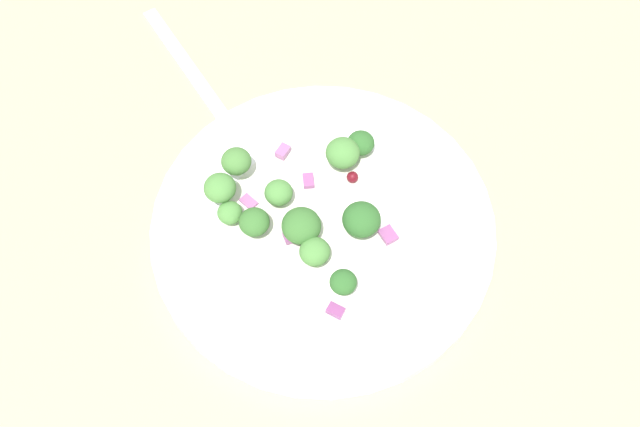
{
  "coord_description": "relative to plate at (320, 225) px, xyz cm",
  "views": [
    {
      "loc": [
        -13.61,
        24.02,
        53.06
      ],
      "look_at": [
        0.27,
        0.97,
        2.7
      ],
      "focal_mm": 42.56,
      "sensor_mm": 36.0,
      "label": 1
    }
  ],
  "objects": [
    {
      "name": "ground_plane",
      "position": [
        -0.27,
        -0.97,
        -1.86
      ],
      "size": [
        180.0,
        180.0,
        2.0
      ],
      "primitive_type": "cube",
      "color": "tan"
    },
    {
      "name": "plate",
      "position": [
        0.0,
        0.0,
        0.0
      ],
      "size": [
        26.61,
        26.61,
        1.7
      ],
      "color": "white",
      "rests_on": "ground_plane"
    },
    {
      "name": "dressing_pool",
      "position": [
        0.0,
        0.0,
        0.44
      ],
      "size": [
        15.43,
        15.43,
        0.2
      ],
      "primitive_type": "cylinder",
      "color": "white",
      "rests_on": "plate"
    },
    {
      "name": "broccoli_floret_0",
      "position": [
        7.45,
        2.34,
        2.46
      ],
      "size": [
        2.48,
        2.48,
        2.51
      ],
      "color": "#9EC684",
      "rests_on": "plate"
    },
    {
      "name": "broccoli_floret_1",
      "position": [
        -1.36,
        3.0,
        1.99
      ],
      "size": [
        2.29,
        2.29,
        2.32
      ],
      "color": "#ADD18E",
      "rests_on": "plate"
    },
    {
      "name": "broccoli_floret_2",
      "position": [
        1.15,
        -5.35,
        2.15
      ],
      "size": [
        2.7,
        2.7,
        2.73
      ],
      "color": "#9EC684",
      "rests_on": "plate"
    },
    {
      "name": "broccoli_floret_3",
      "position": [
        -3.02,
        -1.04,
        2.17
      ],
      "size": [
        2.9,
        2.9,
        2.94
      ],
      "color": "#8EB77A",
      "rests_on": "plate"
    },
    {
      "name": "broccoli_floret_4",
      "position": [
        0.52,
        1.81,
        2.23
      ],
      "size": [
        2.97,
        2.97,
        3.01
      ],
      "color": "#8EB77A",
      "rests_on": "plate"
    },
    {
      "name": "broccoli_floret_5",
      "position": [
        3.63,
        0.11,
        1.85
      ],
      "size": [
        2.19,
        2.19,
        2.22
      ],
      "color": "#8EB77A",
      "rests_on": "plate"
    },
    {
      "name": "broccoli_floret_6",
      "position": [
        3.74,
        3.28,
        2.08
      ],
      "size": [
        2.33,
        2.33,
        2.36
      ],
      "color": "#8EB77A",
      "rests_on": "plate"
    },
    {
      "name": "broccoli_floret_7",
      "position": [
        -4.4,
        4.1,
        2.23
      ],
      "size": [
        1.98,
        1.98,
        2.0
      ],
      "color": "#9EC684",
      "rests_on": "plate"
    },
    {
      "name": "broccoli_floret_8",
      "position": [
        5.92,
        3.4,
        1.63
      ],
      "size": [
        1.92,
        1.92,
        1.95
      ],
      "color": "#ADD18E",
      "rests_on": "plate"
    },
    {
      "name": "broccoli_floret_9",
      "position": [
        7.7,
        -0.25,
        2.5
      ],
      "size": [
        2.36,
        2.36,
        2.39
      ],
      "color": "#ADD18E",
      "rests_on": "plate"
    },
    {
      "name": "broccoli_floret_10",
      "position": [
        0.51,
        -7.13,
        1.75
      ],
      "size": [
        2.18,
        2.18,
        2.21
      ],
      "color": "#ADD18E",
      "rests_on": "plate"
    },
    {
      "name": "cranberry_0",
      "position": [
        -0.69,
        -4.5,
        0.97
      ],
      "size": [
        0.93,
        0.93,
        0.93
      ],
      "primitive_type": "sphere",
      "color": "maroon",
      "rests_on": "plate"
    },
    {
      "name": "cranberry_1",
      "position": [
        0.11,
        1.98,
        0.88
      ],
      "size": [
        0.89,
        0.89,
        0.89
      ],
      "primitive_type": "sphere",
      "color": "maroon",
      "rests_on": "plate"
    },
    {
      "name": "cranberry_2",
      "position": [
        4.13,
        2.26,
        1.29
      ],
      "size": [
        0.72,
        0.72,
        0.72
      ],
      "primitive_type": "sphere",
      "color": "maroon",
      "rests_on": "plate"
    },
    {
      "name": "onion_bit_0",
      "position": [
        -4.76,
        5.75,
        0.8
      ],
      "size": [
        1.25,
        0.89,
        0.59
      ],
      "primitive_type": "cube",
      "rotation": [
        0.0,
        0.0,
        1.62
      ],
      "color": "#843D75",
      "rests_on": "plate"
    },
    {
      "name": "onion_bit_1",
      "position": [
        5.69,
        -3.68,
        1.05
      ],
      "size": [
        0.85,
        1.2,
        0.58
      ],
      "primitive_type": "cube",
      "rotation": [
        0.0,
        0.0,
        1.6
      ],
      "color": "#A35B93",
      "rests_on": "plate"
    },
    {
      "name": "onion_bit_2",
      "position": [
        1.0,
        2.31,
        1.01
      ],
      "size": [
        1.56,
        1.66,
        0.47
      ],
      "primitive_type": "cube",
      "rotation": [
        0.0,
        0.0,
        2.5
      ],
      "color": "#934C84",
      "rests_on": "plate"
    },
    {
      "name": "onion_bit_3",
      "position": [
        -5.12,
        -1.5,
        0.95
      ],
      "size": [
        1.67,
        1.57,
        0.41
      ],
      "primitive_type": "cube",
      "rotation": [
        0.0,
        0.0,
        2.64
      ],
      "color": "#934C84",
      "rests_on": "plate"
    },
    {
      "name": "onion_bit_4",
      "position": [
        5.6,
        1.45,
        0.64
      ],
      "size": [
        1.47,
        1.1,
        0.34
      ],
      "primitive_type": "cube",
      "rotation": [
        0.0,
        0.0,
        1.37
      ],
      "color": "#A35B93",
      "rests_on": "plate"
    },
    {
      "name": "onion_bit_5",
      "position": [
        2.59,
        -2.53,
        0.74
      ],
      "size": [
        1.42,
        1.49,
        0.49
      ],
      "primitive_type": "cube",
      "rotation": [
        0.0,
        0.0,
        0.65
      ],
      "color": "#934C84",
      "rests_on": "plate"
    },
    {
      "name": "fork",
      "position": [
        15.77,
        -6.49,
        -0.61
      ],
      "size": [
        17.46,
        9.89,
        0.5
      ],
      "color": "silver",
      "rests_on": "ground_plane"
    }
  ]
}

